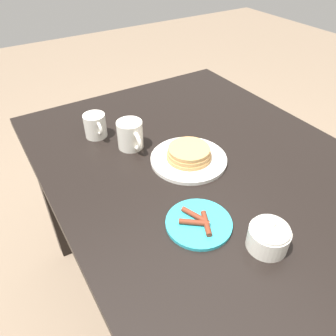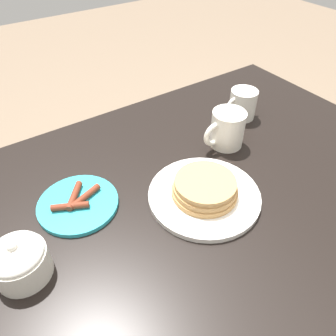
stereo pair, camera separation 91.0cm
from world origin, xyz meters
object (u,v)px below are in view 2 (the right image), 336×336
sugar_bowl (19,260)px  creamer_pitcher (243,103)px  pancake_plate (204,192)px  side_plate_bacon (78,203)px  coffee_mug (227,129)px

sugar_bowl → creamer_pitcher: bearing=-166.6°
creamer_pitcher → pancake_plate: bearing=33.4°
sugar_bowl → side_plate_bacon: bearing=-145.0°
pancake_plate → creamer_pitcher: bearing=-146.6°
pancake_plate → sugar_bowl: sugar_bowl is taller
coffee_mug → sugar_bowl: coffee_mug is taller
side_plate_bacon → coffee_mug: 0.40m
pancake_plate → creamer_pitcher: 0.35m
side_plate_bacon → creamer_pitcher: size_ratio=1.49×
side_plate_bacon → creamer_pitcher: 0.53m
coffee_mug → creamer_pitcher: 0.15m
side_plate_bacon → pancake_plate: bearing=150.8°
creamer_pitcher → coffee_mug: bearing=29.8°
side_plate_bacon → creamer_pitcher: bearing=-173.3°
pancake_plate → sugar_bowl: 0.37m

